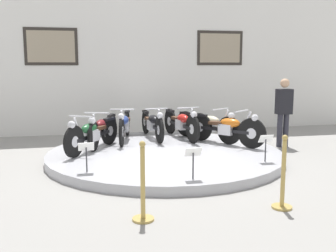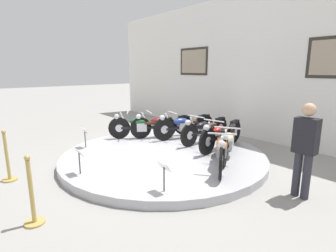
% 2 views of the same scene
% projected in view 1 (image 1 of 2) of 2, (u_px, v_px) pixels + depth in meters
% --- Properties ---
extents(ground_plane, '(60.00, 60.00, 0.00)m').
position_uv_depth(ground_plane, '(165.00, 159.00, 8.20)').
color(ground_plane, gray).
extents(display_platform, '(4.84, 4.84, 0.17)m').
position_uv_depth(display_platform, '(165.00, 155.00, 8.19)').
color(display_platform, '#ADADB2').
rests_on(display_platform, ground_plane).
extents(back_wall, '(14.00, 0.22, 4.41)m').
position_uv_depth(back_wall, '(139.00, 55.00, 11.21)').
color(back_wall, white).
rests_on(back_wall, ground_plane).
extents(motorcycle_green, '(1.16, 1.66, 0.79)m').
position_uv_depth(motorcycle_green, '(92.00, 133.00, 8.13)').
color(motorcycle_green, black).
rests_on(motorcycle_green, display_platform).
extents(motorcycle_maroon, '(0.78, 1.86, 0.79)m').
position_uv_depth(motorcycle_maroon, '(103.00, 128.00, 8.72)').
color(motorcycle_maroon, black).
rests_on(motorcycle_maroon, display_platform).
extents(motorcycle_blue, '(0.60, 1.97, 0.80)m').
position_uv_depth(motorcycle_blue, '(124.00, 124.00, 9.22)').
color(motorcycle_blue, black).
rests_on(motorcycle_blue, display_platform).
extents(motorcycle_black, '(0.54, 1.96, 0.78)m').
position_uv_depth(motorcycle_black, '(152.00, 123.00, 9.51)').
color(motorcycle_black, black).
rests_on(motorcycle_black, display_platform).
extents(motorcycle_red, '(0.54, 1.98, 0.80)m').
position_uv_depth(motorcycle_red, '(181.00, 122.00, 9.52)').
color(motorcycle_red, black).
rests_on(motorcycle_red, display_platform).
extents(motorcycle_cream, '(1.05, 1.74, 0.79)m').
position_uv_depth(motorcycle_cream, '(208.00, 124.00, 9.26)').
color(motorcycle_cream, black).
rests_on(motorcycle_cream, display_platform).
extents(motorcycle_orange, '(1.28, 1.61, 0.80)m').
position_uv_depth(motorcycle_orange, '(226.00, 127.00, 8.77)').
color(motorcycle_orange, black).
rests_on(motorcycle_orange, display_platform).
extents(info_placard_front_left, '(0.26, 0.11, 0.51)m').
position_uv_depth(info_placard_front_left, '(86.00, 151.00, 6.52)').
color(info_placard_front_left, '#333338').
rests_on(info_placard_front_left, display_platform).
extents(info_placard_front_centre, '(0.26, 0.11, 0.51)m').
position_uv_depth(info_placard_front_centre, '(193.00, 156.00, 6.12)').
color(info_placard_front_centre, '#333338').
rests_on(info_placard_front_centre, display_platform).
extents(info_placard_front_right, '(0.26, 0.11, 0.51)m').
position_uv_depth(info_placard_front_right, '(266.00, 142.00, 7.23)').
color(info_placard_front_right, '#333338').
rests_on(info_placard_front_right, display_platform).
extents(visitor_standing, '(0.36, 0.22, 1.63)m').
position_uv_depth(visitor_standing, '(284.00, 109.00, 9.28)').
color(visitor_standing, '#2D2D38').
rests_on(visitor_standing, ground_plane).
extents(stanchion_post_left_of_entry, '(0.28, 0.28, 1.02)m').
position_uv_depth(stanchion_post_left_of_entry, '(143.00, 194.00, 4.93)').
color(stanchion_post_left_of_entry, tan).
rests_on(stanchion_post_left_of_entry, ground_plane).
extents(stanchion_post_right_of_entry, '(0.28, 0.28, 1.02)m').
position_uv_depth(stanchion_post_right_of_entry, '(283.00, 184.00, 5.35)').
color(stanchion_post_right_of_entry, tan).
rests_on(stanchion_post_right_of_entry, ground_plane).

